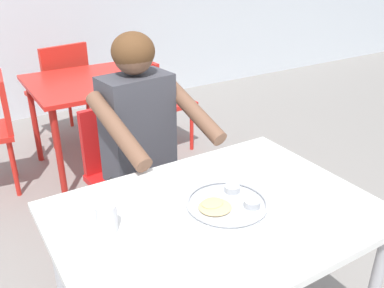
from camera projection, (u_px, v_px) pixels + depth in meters
table_foreground at (216, 228)px, 1.49m from camera, size 1.12×0.81×0.73m
thali_tray at (227, 203)px, 1.49m from camera, size 0.30×0.30×0.03m
drinking_cup at (106, 217)px, 1.34m from camera, size 0.07×0.07×0.10m
chair_foreground at (129, 167)px, 2.28m from camera, size 0.48×0.48×0.81m
diner_foreground at (147, 139)px, 2.01m from camera, size 0.53×0.58×1.23m
table_background_red at (86, 93)px, 3.01m from camera, size 0.78×0.83×0.71m
chair_red_right at (158, 98)px, 3.36m from camera, size 0.42×0.42×0.80m
chair_red_far at (62, 87)px, 3.55m from camera, size 0.51×0.52×0.87m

